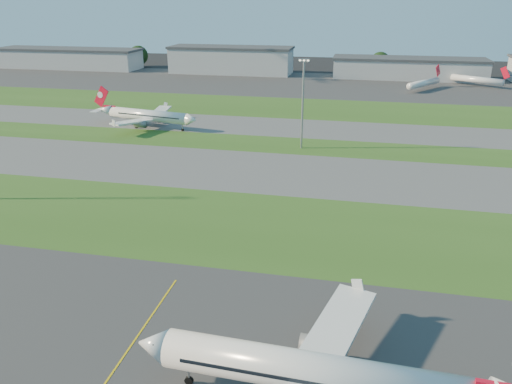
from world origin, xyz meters
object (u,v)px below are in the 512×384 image
(airliner_parked, at_px, (321,375))
(light_mast_centre, at_px, (303,98))
(airliner_taxiing, at_px, (148,116))
(mini_jet_far, at_px, (477,80))
(mini_jet_near, at_px, (424,83))

(airliner_parked, xyz_separation_m, light_mast_centre, (-14.66, 99.63, 10.19))
(airliner_taxiing, bearing_deg, mini_jet_far, -127.71)
(mini_jet_near, bearing_deg, light_mast_centre, -167.99)
(mini_jet_far, xyz_separation_m, light_mast_centre, (-72.09, -127.81, 11.53))
(mini_jet_near, bearing_deg, airliner_parked, -154.16)
(airliner_taxiing, height_order, mini_jet_far, airliner_taxiing)
(airliner_parked, height_order, light_mast_centre, light_mast_centre)
(airliner_parked, relative_size, light_mast_centre, 1.64)
(airliner_parked, xyz_separation_m, airliner_taxiing, (-69.14, 113.64, -0.52))
(airliner_parked, height_order, mini_jet_near, airliner_parked)
(mini_jet_near, distance_m, light_mast_centre, 120.50)
(airliner_taxiing, relative_size, mini_jet_near, 1.50)
(airliner_parked, bearing_deg, light_mast_centre, 100.44)
(airliner_parked, height_order, airliner_taxiing, airliner_parked)
(mini_jet_near, distance_m, mini_jet_far, 31.82)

